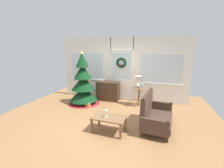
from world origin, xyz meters
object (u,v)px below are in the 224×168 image
table_lamp (138,80)px  coffee_table (109,119)px  dresser_cabinet (108,91)px  side_table (139,93)px  wine_glass (106,112)px  gift_box (88,104)px  settee_sofa (154,114)px  flower_vase (142,85)px  christmas_tree (83,85)px

table_lamp → coffee_table: size_ratio=0.51×
dresser_cabinet → side_table: (1.30, -0.25, 0.09)m
dresser_cabinet → wine_glass: size_ratio=4.66×
coffee_table → wine_glass: wine_glass is taller
table_lamp → gift_box: 2.05m
settee_sofa → flower_vase: (-0.48, 1.43, 0.42)m
table_lamp → side_table: bearing=-33.7°
dresser_cabinet → flower_vase: 1.49m
flower_vase → wine_glass: bearing=-107.6°
side_table → dresser_cabinet: bearing=168.9°
table_lamp → flower_vase: (0.16, -0.10, -0.17)m
christmas_tree → gift_box: bearing=-41.7°
flower_vase → coffee_table: flower_vase is taller
dresser_cabinet → table_lamp: table_lamp is taller
flower_vase → settee_sofa: bearing=-71.5°
side_table → flower_vase: (0.10, -0.06, 0.31)m
table_lamp → flower_vase: size_ratio=1.26×
settee_sofa → table_lamp: 1.76m
dresser_cabinet → gift_box: bearing=-117.3°
coffee_table → gift_box: (-1.26, 1.41, -0.26)m
settee_sofa → gift_box: 2.51m
side_table → coffee_table: bearing=-103.7°
christmas_tree → dresser_cabinet: bearing=38.1°
gift_box → table_lamp: bearing=22.3°
table_lamp → wine_glass: bearing=-102.9°
table_lamp → christmas_tree: bearing=-168.6°
gift_box → coffee_table: bearing=-48.2°
settee_sofa → flower_vase: 1.57m
dresser_cabinet → gift_box: dresser_cabinet is taller
christmas_tree → side_table: bearing=10.1°
settee_sofa → side_table: (-0.58, 1.49, 0.11)m
side_table → gift_box: (-1.77, -0.66, -0.40)m
table_lamp → coffee_table: (-0.45, -2.12, -0.62)m
settee_sofa → wine_glass: (-1.13, -0.63, 0.17)m
christmas_tree → side_table: 2.14m
side_table → flower_vase: 0.33m
table_lamp → settee_sofa: bearing=-67.4°
dresser_cabinet → side_table: bearing=-11.1°
side_table → settee_sofa: bearing=-68.8°
christmas_tree → dresser_cabinet: size_ratio=2.24×
dresser_cabinet → settee_sofa: bearing=-42.9°
table_lamp → gift_box: size_ratio=2.65×
flower_vase → gift_box: flower_vase is taller
side_table → coffee_table: (-0.51, -2.08, -0.14)m
side_table → table_lamp: 0.49m
side_table → flower_vase: flower_vase is taller
gift_box → settee_sofa: bearing=-19.4°
coffee_table → flower_vase: bearing=73.2°
table_lamp → coffee_table: table_lamp is taller
table_lamp → gift_box: (-1.71, -0.70, -0.88)m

